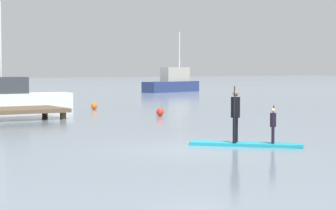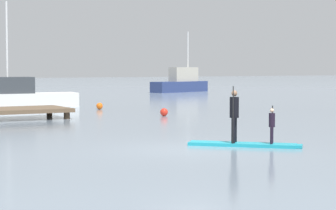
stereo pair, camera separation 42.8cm
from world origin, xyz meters
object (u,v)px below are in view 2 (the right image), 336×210
at_px(motor_boat_small_navy, 181,83).
at_px(mooring_buoy_near, 164,112).
at_px(fishing_boat_green_midground, 20,96).
at_px(paddleboard_near, 244,145).
at_px(paddler_child_solo, 272,124).
at_px(mooring_buoy_mid, 100,106).
at_px(paddler_adult, 234,113).

bearing_deg(motor_boat_small_navy, mooring_buoy_near, -122.24).
bearing_deg(fishing_boat_green_midground, paddleboard_near, -88.96).
height_order(paddler_child_solo, mooring_buoy_near, paddler_child_solo).
height_order(paddler_child_solo, mooring_buoy_mid, paddler_child_solo).
distance_m(paddler_adult, motor_boat_small_navy, 42.24).
xyz_separation_m(paddler_adult, fishing_boat_green_midground, (-0.16, 21.54, -0.36)).
bearing_deg(fishing_boat_green_midground, paddler_adult, -89.56).
height_order(paddleboard_near, motor_boat_small_navy, motor_boat_small_navy).
bearing_deg(paddler_child_solo, paddleboard_near, 136.34).
height_order(paddler_adult, mooring_buoy_mid, paddler_adult).
distance_m(fishing_boat_green_midground, motor_boat_small_navy, 25.62).
relative_size(paddler_child_solo, motor_boat_small_navy, 0.17).
distance_m(paddler_adult, fishing_boat_green_midground, 21.54).
xyz_separation_m(paddleboard_near, paddler_adult, (-0.23, 0.22, 0.96)).
distance_m(paddler_adult, mooring_buoy_mid, 17.91).
bearing_deg(paddler_adult, mooring_buoy_mid, 79.56).
height_order(paddler_adult, fishing_boat_green_midground, fishing_boat_green_midground).
bearing_deg(motor_boat_small_navy, paddler_child_solo, -117.05).
bearing_deg(fishing_boat_green_midground, motor_boat_small_navy, 37.46).
relative_size(paddleboard_near, motor_boat_small_navy, 0.42).
xyz_separation_m(paddler_adult, motor_boat_small_navy, (20.17, 37.12, -0.14)).
bearing_deg(mooring_buoy_mid, paddler_adult, -100.44).
distance_m(paddler_child_solo, motor_boat_small_navy, 42.55).
relative_size(paddler_child_solo, mooring_buoy_near, 2.97).
distance_m(paddleboard_near, fishing_boat_green_midground, 21.77).
relative_size(fishing_boat_green_midground, motor_boat_small_navy, 1.01).
bearing_deg(paddler_child_solo, motor_boat_small_navy, 62.95).
distance_m(motor_boat_small_navy, mooring_buoy_mid, 25.84).
bearing_deg(fishing_boat_green_midground, mooring_buoy_mid, -49.14).
height_order(paddler_adult, motor_boat_small_navy, motor_boat_small_navy).
relative_size(paddler_adult, paddler_child_solo, 1.52).
bearing_deg(paddler_adult, motor_boat_small_navy, 61.48).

